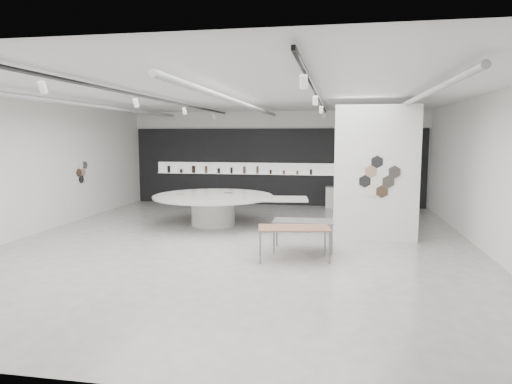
% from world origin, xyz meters
% --- Properties ---
extents(room, '(12.02, 14.02, 3.82)m').
position_xyz_m(room, '(-0.09, -0.00, 2.07)').
color(room, '#B6B1AB').
rests_on(room, ground).
extents(back_wall_display, '(11.80, 0.27, 3.10)m').
position_xyz_m(back_wall_display, '(-0.08, 6.93, 1.54)').
color(back_wall_display, black).
rests_on(back_wall_display, ground).
extents(partition_column, '(2.20, 0.38, 3.60)m').
position_xyz_m(partition_column, '(3.50, 1.00, 1.80)').
color(partition_column, white).
rests_on(partition_column, ground).
extents(display_island, '(5.11, 4.17, 0.96)m').
position_xyz_m(display_island, '(-1.26, 2.23, 0.62)').
color(display_island, white).
rests_on(display_island, ground).
extents(sample_table_wood, '(1.71, 1.06, 0.75)m').
position_xyz_m(sample_table_wood, '(1.55, -1.39, 0.69)').
color(sample_table_wood, '#90604A').
rests_on(sample_table_wood, ground).
extents(sample_table_stone, '(1.47, 0.76, 0.74)m').
position_xyz_m(sample_table_stone, '(1.70, -0.50, 0.68)').
color(sample_table_stone, slate).
rests_on(sample_table_stone, ground).
extents(kitchen_counter, '(1.50, 0.61, 1.17)m').
position_xyz_m(kitchen_counter, '(2.78, 6.55, 0.42)').
color(kitchen_counter, white).
rests_on(kitchen_counter, ground).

